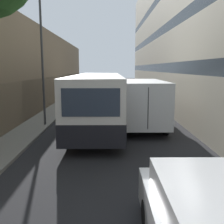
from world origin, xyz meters
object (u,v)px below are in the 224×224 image
object	(u,v)px
bus	(98,99)
box_truck	(139,100)
panel_van	(90,89)
street_lamp	(41,35)

from	to	relation	value
bus	box_truck	distance (m)	2.39
panel_van	street_lamp	size ratio (longest dim) A/B	0.58
box_truck	panel_van	world-z (taller)	box_truck
panel_van	bus	bearing A→B (deg)	-83.27
bus	street_lamp	distance (m)	4.63
box_truck	panel_van	bearing A→B (deg)	107.88
bus	panel_van	xyz separation A→B (m)	(-1.40, 11.87, -0.40)
box_truck	bus	bearing A→B (deg)	-176.54
panel_van	street_lamp	world-z (taller)	street_lamp
street_lamp	bus	bearing A→B (deg)	6.66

